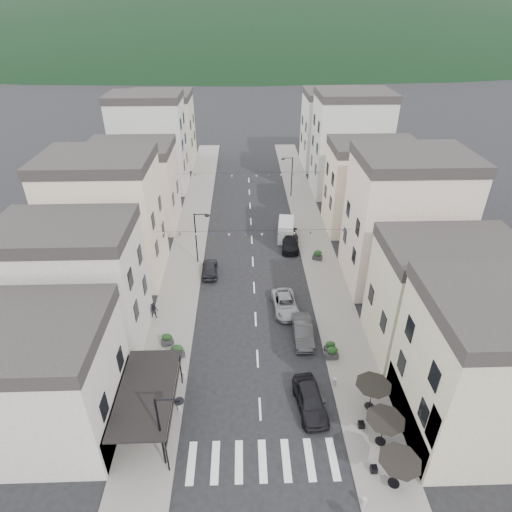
{
  "coord_description": "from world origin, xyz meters",
  "views": [
    {
      "loc": [
        -0.95,
        -14.47,
        25.14
      ],
      "look_at": [
        0.21,
        21.39,
        3.5
      ],
      "focal_mm": 30.0,
      "sensor_mm": 36.0,
      "label": 1
    }
  ],
  "objects_px": {
    "parked_car_b": "(303,331)",
    "parked_car_c": "(285,304)",
    "parked_car_d": "(290,242)",
    "delivery_van": "(286,229)",
    "parked_car_a": "(310,400)",
    "parked_car_e": "(210,268)",
    "pedestrian_b": "(154,311)",
    "pedestrian_a": "(152,379)"
  },
  "relations": [
    {
      "from": "pedestrian_b",
      "to": "delivery_van",
      "type": "bearing_deg",
      "value": 51.18
    },
    {
      "from": "parked_car_e",
      "to": "pedestrian_b",
      "type": "xyz_separation_m",
      "value": [
        -4.6,
        -7.35,
        0.24
      ]
    },
    {
      "from": "parked_car_c",
      "to": "pedestrian_a",
      "type": "height_order",
      "value": "pedestrian_a"
    },
    {
      "from": "parked_car_a",
      "to": "parked_car_d",
      "type": "bearing_deg",
      "value": 81.16
    },
    {
      "from": "parked_car_e",
      "to": "parked_car_d",
      "type": "bearing_deg",
      "value": -152.2
    },
    {
      "from": "delivery_van",
      "to": "pedestrian_a",
      "type": "relative_size",
      "value": 2.85
    },
    {
      "from": "parked_car_b",
      "to": "parked_car_d",
      "type": "distance_m",
      "value": 15.71
    },
    {
      "from": "parked_car_d",
      "to": "parked_car_e",
      "type": "relative_size",
      "value": 1.21
    },
    {
      "from": "delivery_van",
      "to": "pedestrian_b",
      "type": "height_order",
      "value": "delivery_van"
    },
    {
      "from": "parked_car_b",
      "to": "parked_car_c",
      "type": "relative_size",
      "value": 0.95
    },
    {
      "from": "parked_car_b",
      "to": "parked_car_c",
      "type": "bearing_deg",
      "value": 106.88
    },
    {
      "from": "parked_car_c",
      "to": "pedestrian_a",
      "type": "distance_m",
      "value": 14.13
    },
    {
      "from": "parked_car_c",
      "to": "pedestrian_a",
      "type": "bearing_deg",
      "value": -143.83
    },
    {
      "from": "parked_car_d",
      "to": "parked_car_e",
      "type": "xyz_separation_m",
      "value": [
        -9.07,
        -5.37,
        -0.02
      ]
    },
    {
      "from": "parked_car_b",
      "to": "delivery_van",
      "type": "relative_size",
      "value": 0.95
    },
    {
      "from": "parked_car_d",
      "to": "delivery_van",
      "type": "height_order",
      "value": "delivery_van"
    },
    {
      "from": "parked_car_b",
      "to": "delivery_van",
      "type": "distance_m",
      "value": 18.34
    },
    {
      "from": "pedestrian_b",
      "to": "parked_car_e",
      "type": "bearing_deg",
      "value": 60.24
    },
    {
      "from": "parked_car_b",
      "to": "parked_car_e",
      "type": "relative_size",
      "value": 1.13
    },
    {
      "from": "parked_car_a",
      "to": "pedestrian_a",
      "type": "height_order",
      "value": "pedestrian_a"
    },
    {
      "from": "parked_car_c",
      "to": "parked_car_d",
      "type": "distance_m",
      "value": 11.84
    },
    {
      "from": "parked_car_d",
      "to": "delivery_van",
      "type": "relative_size",
      "value": 1.01
    },
    {
      "from": "parked_car_c",
      "to": "parked_car_e",
      "type": "xyz_separation_m",
      "value": [
        -7.4,
        6.35,
        0.02
      ]
    },
    {
      "from": "parked_car_a",
      "to": "pedestrian_a",
      "type": "bearing_deg",
      "value": 162.5
    },
    {
      "from": "parked_car_b",
      "to": "pedestrian_a",
      "type": "bearing_deg",
      "value": -156.19
    },
    {
      "from": "parked_car_a",
      "to": "parked_car_b",
      "type": "xyz_separation_m",
      "value": [
        0.41,
        7.36,
        -0.06
      ]
    },
    {
      "from": "parked_car_b",
      "to": "parked_car_d",
      "type": "bearing_deg",
      "value": 88.75
    },
    {
      "from": "parked_car_a",
      "to": "parked_car_e",
      "type": "bearing_deg",
      "value": 108.18
    },
    {
      "from": "pedestrian_a",
      "to": "parked_car_c",
      "type": "bearing_deg",
      "value": 31.47
    },
    {
      "from": "parked_car_e",
      "to": "pedestrian_b",
      "type": "distance_m",
      "value": 8.67
    },
    {
      "from": "parked_car_e",
      "to": "parked_car_a",
      "type": "bearing_deg",
      "value": 111.92
    },
    {
      "from": "parked_car_a",
      "to": "parked_car_b",
      "type": "relative_size",
      "value": 1.04
    },
    {
      "from": "parked_car_e",
      "to": "delivery_van",
      "type": "height_order",
      "value": "delivery_van"
    },
    {
      "from": "parked_car_b",
      "to": "parked_car_d",
      "type": "xyz_separation_m",
      "value": [
        0.51,
        15.71,
        -0.04
      ]
    },
    {
      "from": "parked_car_c",
      "to": "parked_car_e",
      "type": "distance_m",
      "value": 9.75
    },
    {
      "from": "parked_car_e",
      "to": "pedestrian_b",
      "type": "height_order",
      "value": "pedestrian_b"
    },
    {
      "from": "parked_car_b",
      "to": "parked_car_e",
      "type": "bearing_deg",
      "value": 130.25
    },
    {
      "from": "parked_car_c",
      "to": "parked_car_d",
      "type": "height_order",
      "value": "parked_car_d"
    },
    {
      "from": "parked_car_d",
      "to": "pedestrian_a",
      "type": "relative_size",
      "value": 2.88
    },
    {
      "from": "parked_car_a",
      "to": "parked_car_e",
      "type": "height_order",
      "value": "parked_car_a"
    },
    {
      "from": "parked_car_b",
      "to": "parked_car_e",
      "type": "height_order",
      "value": "parked_car_b"
    },
    {
      "from": "parked_car_b",
      "to": "pedestrian_b",
      "type": "relative_size",
      "value": 2.81
    }
  ]
}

